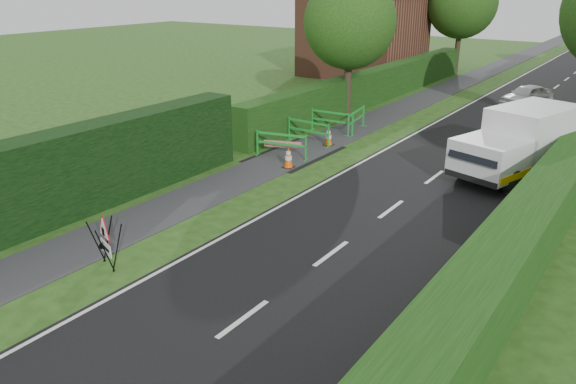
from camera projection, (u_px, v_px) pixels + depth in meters
The scene contains 20 objects.
ground at pixel (122, 303), 11.91m from camera, with size 120.00×120.00×0.00m, color #234413.
road_surface at pixel (564, 81), 37.45m from camera, with size 6.00×90.00×0.02m, color black.
footpath at pixel (481, 74), 40.38m from camera, with size 2.00×90.00×0.02m, color #2D2D30.
hedge_west_far at pixel (375, 101), 31.46m from camera, with size 1.00×24.00×1.80m, color #14380F.
house_west at pixel (364, 32), 39.23m from camera, with size 7.50×7.40×7.88m.
tree_nw at pixel (350, 23), 26.58m from camera, with size 4.40×4.40×6.70m.
tree_fw at pixel (462, 3), 38.74m from camera, with size 4.80×4.80×7.24m.
triangle_sign at pixel (104, 237), 13.14m from camera, with size 0.99×0.99×1.15m.
works_van at pixel (520, 141), 19.21m from camera, with size 3.35×5.46×2.34m.
traffic_cone_0 at pixel (510, 182), 17.84m from camera, with size 0.38×0.38×0.79m.
traffic_cone_1 at pixel (545, 166), 19.41m from camera, with size 0.38×0.38×0.79m.
traffic_cone_2 at pixel (553, 149), 21.28m from camera, with size 0.38×0.38×0.79m.
traffic_cone_3 at pixel (288, 158), 20.27m from camera, with size 0.38×0.38×0.79m.
traffic_cone_4 at pixel (328, 136), 22.97m from camera, with size 0.38×0.38×0.79m.
ped_barrier_0 at pixel (281, 142), 21.32m from camera, with size 2.09×0.80×1.00m.
ped_barrier_1 at pixel (308, 129), 23.15m from camera, with size 2.08×0.46×1.00m.
ped_barrier_2 at pixel (332, 119), 24.78m from camera, with size 2.08×0.47×1.00m.
ped_barrier_3 at pixel (356, 118), 25.04m from camera, with size 0.66×2.09×1.00m.
redwhite_plank at pixel (283, 155), 21.84m from camera, with size 1.50×0.04×0.25m, color red.
hatchback_car at pixel (526, 95), 30.11m from camera, with size 1.33×3.31×1.13m, color silver.
Camera 1 is at (8.76, -6.43, 6.47)m, focal length 35.00 mm.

